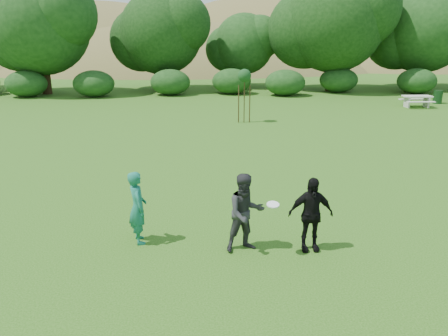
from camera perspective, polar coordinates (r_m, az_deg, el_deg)
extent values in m
plane|color=#19470C|center=(9.71, 0.80, -11.54)|extent=(120.00, 120.00, 0.00)
imported|color=#176A55|center=(10.20, -11.21, -5.07)|extent=(0.59, 0.73, 1.72)
imported|color=#2A2A2C|center=(9.63, 2.84, -5.88)|extent=(1.02, 0.89, 1.79)
imported|color=black|center=(9.84, 11.24, -5.95)|extent=(1.01, 0.45, 1.70)
cylinder|color=#133516|center=(33.70, 26.13, 8.34)|extent=(0.60, 0.60, 0.90)
cylinder|color=white|center=(9.30, 6.41, -4.77)|extent=(0.27, 0.27, 0.07)
cylinder|color=#382A16|center=(23.69, 2.66, 8.95)|extent=(0.05, 0.05, 2.50)
sphere|color=#17411A|center=(23.54, 2.70, 11.96)|extent=(0.70, 0.70, 0.70)
cylinder|color=#3B2C17|center=(23.70, 1.92, 8.35)|extent=(0.06, 0.06, 2.00)
cylinder|color=#382A16|center=(23.76, 3.38, 8.35)|extent=(0.06, 0.06, 2.00)
cube|color=beige|center=(31.29, 23.94, 8.56)|extent=(1.80, 0.75, 0.08)
cube|color=#B5B5A9|center=(31.06, 22.77, 7.93)|extent=(0.10, 0.70, 0.68)
cube|color=#ABABA0|center=(31.63, 24.92, 7.82)|extent=(0.10, 0.70, 0.68)
cube|color=beige|center=(30.80, 24.36, 7.86)|extent=(1.80, 0.28, 0.06)
cube|color=silver|center=(31.86, 23.41, 8.24)|extent=(1.80, 0.28, 0.06)
ellipsoid|color=olive|center=(83.92, -19.52, 4.76)|extent=(110.00, 70.00, 44.00)
ellipsoid|color=olive|center=(85.20, 11.49, 4.07)|extent=(100.00, 64.00, 52.00)
ellipsoid|color=olive|center=(67.78, -6.34, 6.66)|extent=(80.00, 50.00, 28.00)
ellipsoid|color=olive|center=(75.82, 21.42, 7.56)|extent=(60.00, 44.00, 24.00)
cylinder|color=#3A2616|center=(37.75, -22.31, 11.32)|extent=(0.73, 0.73, 3.15)
sphere|color=#194214|center=(37.63, -22.96, 16.84)|extent=(7.54, 7.54, 7.54)
cylinder|color=#3A2616|center=(37.79, -8.01, 12.15)|extent=(0.68, 0.68, 2.80)
sphere|color=#194214|center=(37.65, -8.22, 17.09)|extent=(6.73, 6.73, 6.73)
cylinder|color=#3A2616|center=(39.80, 2.59, 12.17)|extent=(0.60, 0.60, 2.27)
sphere|color=#194214|center=(39.66, 2.64, 15.88)|extent=(5.22, 5.22, 5.22)
cylinder|color=#3A2616|center=(38.09, 13.81, 12.27)|extent=(0.76, 0.76, 3.32)
sphere|color=#194214|center=(37.98, 14.25, 18.13)|extent=(8.12, 8.12, 8.12)
cylinder|color=#3A2616|center=(41.93, 24.18, 11.46)|extent=(0.71, 0.71, 2.97)
sphere|color=#194214|center=(41.81, 24.78, 16.17)|extent=(7.19, 7.19, 7.19)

